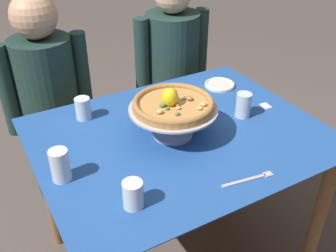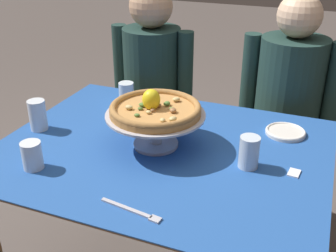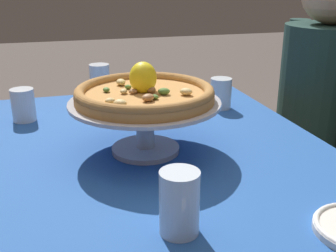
{
  "view_description": "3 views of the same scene",
  "coord_description": "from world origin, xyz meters",
  "px_view_note": "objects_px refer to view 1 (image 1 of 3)",
  "views": [
    {
      "loc": [
        -0.7,
        -1.14,
        1.64
      ],
      "look_at": [
        -0.06,
        0.0,
        0.8
      ],
      "focal_mm": 41.42,
      "sensor_mm": 36.0,
      "label": 1
    },
    {
      "loc": [
        0.5,
        -1.21,
        1.49
      ],
      "look_at": [
        0.0,
        0.05,
        0.81
      ],
      "focal_mm": 44.13,
      "sensor_mm": 36.0,
      "label": 2
    },
    {
      "loc": [
        0.88,
        -0.19,
        1.15
      ],
      "look_at": [
        -0.02,
        0.06,
        0.81
      ],
      "focal_mm": 44.49,
      "sensor_mm": 36.0,
      "label": 3
    }
  ],
  "objects_px": {
    "pizza_stand": "(173,116)",
    "water_glass_side_right": "(243,106)",
    "water_glass_front_left": "(133,196)",
    "diner_left": "(52,113)",
    "side_plate": "(220,85)",
    "water_glass_side_left": "(60,167)",
    "diner_right": "(172,86)",
    "water_glass_back_left": "(83,110)",
    "pizza": "(173,104)",
    "sugar_packet": "(265,106)",
    "dinner_fork": "(251,179)"
  },
  "relations": [
    {
      "from": "water_glass_side_right",
      "to": "sugar_packet",
      "type": "bearing_deg",
      "value": 6.04
    },
    {
      "from": "side_plate",
      "to": "diner_left",
      "type": "distance_m",
      "value": 0.91
    },
    {
      "from": "water_glass_front_left",
      "to": "water_glass_back_left",
      "type": "relative_size",
      "value": 0.98
    },
    {
      "from": "pizza_stand",
      "to": "sugar_packet",
      "type": "height_order",
      "value": "pizza_stand"
    },
    {
      "from": "pizza",
      "to": "side_plate",
      "type": "relative_size",
      "value": 2.13
    },
    {
      "from": "pizza_stand",
      "to": "diner_right",
      "type": "bearing_deg",
      "value": 60.24
    },
    {
      "from": "water_glass_back_left",
      "to": "diner_left",
      "type": "distance_m",
      "value": 0.47
    },
    {
      "from": "water_glass_front_left",
      "to": "water_glass_side_left",
      "type": "distance_m",
      "value": 0.29
    },
    {
      "from": "water_glass_front_left",
      "to": "diner_right",
      "type": "bearing_deg",
      "value": 54.06
    },
    {
      "from": "pizza_stand",
      "to": "water_glass_side_left",
      "type": "xyz_separation_m",
      "value": [
        -0.48,
        -0.05,
        -0.04
      ]
    },
    {
      "from": "water_glass_front_left",
      "to": "water_glass_back_left",
      "type": "xyz_separation_m",
      "value": [
        0.04,
        0.6,
        -0.0
      ]
    },
    {
      "from": "dinner_fork",
      "to": "sugar_packet",
      "type": "height_order",
      "value": "dinner_fork"
    },
    {
      "from": "water_glass_back_left",
      "to": "side_plate",
      "type": "xyz_separation_m",
      "value": [
        0.71,
        -0.04,
        -0.03
      ]
    },
    {
      "from": "pizza",
      "to": "water_glass_back_left",
      "type": "relative_size",
      "value": 3.33
    },
    {
      "from": "pizza",
      "to": "diner_right",
      "type": "height_order",
      "value": "diner_right"
    },
    {
      "from": "pizza",
      "to": "sugar_packet",
      "type": "relative_size",
      "value": 6.49
    },
    {
      "from": "water_glass_front_left",
      "to": "diner_left",
      "type": "height_order",
      "value": "diner_left"
    },
    {
      "from": "pizza_stand",
      "to": "side_plate",
      "type": "bearing_deg",
      "value": 31.94
    },
    {
      "from": "water_glass_back_left",
      "to": "side_plate",
      "type": "height_order",
      "value": "water_glass_back_left"
    },
    {
      "from": "water_glass_side_left",
      "to": "diner_right",
      "type": "bearing_deg",
      "value": 40.13
    },
    {
      "from": "pizza",
      "to": "sugar_packet",
      "type": "xyz_separation_m",
      "value": [
        0.5,
        -0.0,
        -0.15
      ]
    },
    {
      "from": "water_glass_side_left",
      "to": "sugar_packet",
      "type": "height_order",
      "value": "water_glass_side_left"
    },
    {
      "from": "side_plate",
      "to": "dinner_fork",
      "type": "xyz_separation_m",
      "value": [
        -0.34,
        -0.65,
        -0.01
      ]
    },
    {
      "from": "water_glass_back_left",
      "to": "diner_left",
      "type": "height_order",
      "value": "diner_left"
    },
    {
      "from": "pizza_stand",
      "to": "water_glass_front_left",
      "type": "distance_m",
      "value": 0.43
    },
    {
      "from": "dinner_fork",
      "to": "side_plate",
      "type": "bearing_deg",
      "value": 62.66
    },
    {
      "from": "diner_right",
      "to": "dinner_fork",
      "type": "bearing_deg",
      "value": -105.55
    },
    {
      "from": "pizza_stand",
      "to": "diner_right",
      "type": "distance_m",
      "value": 0.83
    },
    {
      "from": "diner_right",
      "to": "water_glass_side_left",
      "type": "bearing_deg",
      "value": -139.87
    },
    {
      "from": "pizza",
      "to": "water_glass_front_left",
      "type": "distance_m",
      "value": 0.44
    },
    {
      "from": "pizza_stand",
      "to": "water_glass_side_right",
      "type": "relative_size",
      "value": 3.22
    },
    {
      "from": "water_glass_side_right",
      "to": "diner_left",
      "type": "relative_size",
      "value": 0.09
    },
    {
      "from": "diner_left",
      "to": "side_plate",
      "type": "bearing_deg",
      "value": -30.97
    },
    {
      "from": "water_glass_back_left",
      "to": "dinner_fork",
      "type": "height_order",
      "value": "water_glass_back_left"
    },
    {
      "from": "diner_left",
      "to": "diner_right",
      "type": "distance_m",
      "value": 0.73
    },
    {
      "from": "water_glass_side_left",
      "to": "dinner_fork",
      "type": "distance_m",
      "value": 0.66
    },
    {
      "from": "sugar_packet",
      "to": "diner_right",
      "type": "xyz_separation_m",
      "value": [
        -0.1,
        0.69,
        -0.18
      ]
    },
    {
      "from": "water_glass_front_left",
      "to": "diner_left",
      "type": "relative_size",
      "value": 0.08
    },
    {
      "from": "water_glass_back_left",
      "to": "diner_right",
      "type": "height_order",
      "value": "diner_right"
    },
    {
      "from": "water_glass_back_left",
      "to": "side_plate",
      "type": "distance_m",
      "value": 0.71
    },
    {
      "from": "pizza_stand",
      "to": "diner_right",
      "type": "relative_size",
      "value": 0.29
    },
    {
      "from": "pizza_stand",
      "to": "water_glass_side_right",
      "type": "xyz_separation_m",
      "value": [
        0.34,
        -0.02,
        -0.04
      ]
    },
    {
      "from": "pizza",
      "to": "dinner_fork",
      "type": "xyz_separation_m",
      "value": [
        0.1,
        -0.38,
        -0.14
      ]
    },
    {
      "from": "water_glass_back_left",
      "to": "water_glass_side_right",
      "type": "relative_size",
      "value": 0.88
    },
    {
      "from": "pizza_stand",
      "to": "sugar_packet",
      "type": "distance_m",
      "value": 0.5
    },
    {
      "from": "side_plate",
      "to": "pizza_stand",
      "type": "bearing_deg",
      "value": -148.06
    },
    {
      "from": "water_glass_back_left",
      "to": "pizza",
      "type": "bearing_deg",
      "value": -48.34
    },
    {
      "from": "water_glass_back_left",
      "to": "diner_left",
      "type": "relative_size",
      "value": 0.08
    },
    {
      "from": "dinner_fork",
      "to": "sugar_packet",
      "type": "distance_m",
      "value": 0.55
    },
    {
      "from": "dinner_fork",
      "to": "diner_right",
      "type": "height_order",
      "value": "diner_right"
    }
  ]
}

